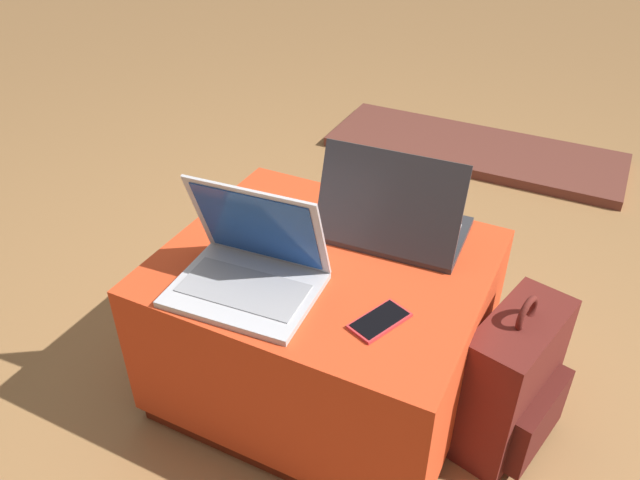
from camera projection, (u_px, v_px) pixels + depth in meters
ground_plane at (324, 384)px, 1.85m from camera, size 14.00×14.00×0.00m
ottoman at (324, 326)px, 1.72m from camera, size 0.81×0.70×0.46m
laptop_near at (249, 267)px, 1.47m from camera, size 0.35×0.28×0.26m
laptop_far at (393, 220)px, 1.64m from camera, size 0.38×0.28×0.26m
cell_phone at (380, 321)px, 1.39m from camera, size 0.12×0.16×0.01m
backpack at (513, 385)px, 1.59m from camera, size 0.26×0.35×0.48m
fireplace_hearth at (474, 150)px, 3.06m from camera, size 1.40×0.50×0.04m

